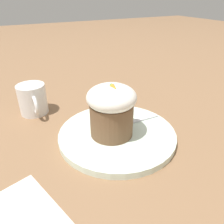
% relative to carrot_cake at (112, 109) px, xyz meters
% --- Properties ---
extents(ground_plane, '(4.00, 4.00, 0.00)m').
position_rel_carrot_cake_xyz_m(ground_plane, '(-0.00, 0.01, -0.07)').
color(ground_plane, '#846042').
extents(dessert_plate, '(0.25, 0.25, 0.01)m').
position_rel_carrot_cake_xyz_m(dessert_plate, '(-0.00, 0.01, -0.06)').
color(dessert_plate, silver).
rests_on(dessert_plate, ground_plane).
extents(carrot_cake, '(0.10, 0.10, 0.11)m').
position_rel_carrot_cake_xyz_m(carrot_cake, '(0.00, 0.00, 0.00)').
color(carrot_cake, brown).
rests_on(carrot_cake, dessert_plate).
extents(spoon, '(0.03, 0.13, 0.01)m').
position_rel_carrot_cake_xyz_m(spoon, '(-0.02, 0.04, -0.05)').
color(spoon, silver).
rests_on(spoon, dessert_plate).
extents(coffee_cup, '(0.10, 0.07, 0.08)m').
position_rel_carrot_cake_xyz_m(coffee_cup, '(-0.19, -0.12, -0.03)').
color(coffee_cup, white).
rests_on(coffee_cup, ground_plane).
extents(paper_napkin, '(0.16, 0.15, 0.00)m').
position_rel_carrot_cake_xyz_m(paper_napkin, '(0.11, -0.21, -0.07)').
color(paper_napkin, white).
rests_on(paper_napkin, ground_plane).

